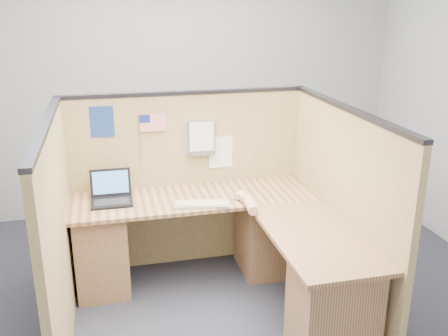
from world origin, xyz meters
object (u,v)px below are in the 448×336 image
object	(u,v)px
l_desk	(228,254)
keyboard	(202,204)
mouse	(241,197)
laptop	(111,194)

from	to	relation	value
l_desk	keyboard	xyz separation A→B (m)	(-0.16, 0.19, 0.35)
l_desk	mouse	size ratio (longest dim) A/B	17.86
laptop	mouse	bearing A→B (deg)	-12.12
laptop	keyboard	distance (m)	0.72
keyboard	l_desk	bearing A→B (deg)	-38.44
keyboard	mouse	world-z (taller)	mouse
l_desk	keyboard	size ratio (longest dim) A/B	4.41
laptop	mouse	size ratio (longest dim) A/B	2.91
keyboard	mouse	size ratio (longest dim) A/B	4.05
l_desk	mouse	world-z (taller)	mouse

